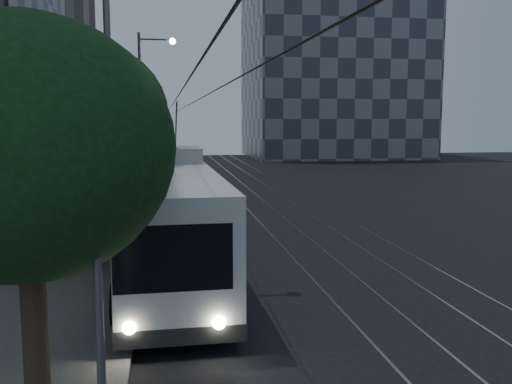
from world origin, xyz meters
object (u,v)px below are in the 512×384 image
object	(u,v)px
trolleybus	(170,220)
streetlamp_far	(147,97)
car_white_a	(191,192)
streetlamp_near	(123,70)
car_white_d	(180,165)
car_white_c	(164,170)
pickup_silver	(189,194)
car_white_b	(164,178)

from	to	relation	value
trolleybus	streetlamp_far	distance (m)	23.53
car_white_a	streetlamp_near	size ratio (longest dim) A/B	0.36
car_white_d	streetlamp_far	xyz separation A→B (m)	(-2.57, -12.46, 5.79)
car_white_a	car_white_c	size ratio (longest dim) A/B	0.81
pickup_silver	streetlamp_near	xyz separation A→B (m)	(-2.50, -14.79, 5.63)
trolleybus	pickup_silver	size ratio (longest dim) A/B	2.35
streetlamp_far	car_white_c	bearing A→B (deg)	80.24
trolleybus	car_white_a	world-z (taller)	trolleybus
pickup_silver	streetlamp_near	size ratio (longest dim) A/B	0.53
car_white_a	streetlamp_near	distance (m)	17.69
car_white_c	streetlamp_far	size ratio (longest dim) A/B	0.44
car_white_d	car_white_a	bearing A→B (deg)	-102.79
pickup_silver	car_white_b	distance (m)	10.38
car_white_b	car_white_d	xyz separation A→B (m)	(1.49, 11.00, 0.05)
car_white_d	streetlamp_far	bearing A→B (deg)	-114.74
trolleybus	streetlamp_far	size ratio (longest dim) A/B	1.23
car_white_b	car_white_c	world-z (taller)	car_white_c
pickup_silver	streetlamp_far	bearing A→B (deg)	92.55
car_white_a	streetlamp_far	xyz separation A→B (m)	(-2.67, 7.11, 5.85)
trolleybus	streetlamp_near	size ratio (longest dim) A/B	1.24
car_white_c	trolleybus	bearing A→B (deg)	-96.73
car_white_b	streetlamp_near	size ratio (longest dim) A/B	0.43
trolleybus	streetlamp_far	world-z (taller)	streetlamp_far
car_white_c	streetlamp_near	distance (m)	30.41
trolleybus	car_white_b	xyz separation A→B (m)	(-0.20, 24.49, -1.16)
car_white_a	car_white_d	world-z (taller)	car_white_d
car_white_c	car_white_d	distance (m)	6.39
trolleybus	streetlamp_far	bearing A→B (deg)	92.01
streetlamp_near	streetlamp_far	xyz separation A→B (m)	(0.00, 23.62, 0.09)
trolleybus	car_white_d	bearing A→B (deg)	86.75
car_white_c	streetlamp_far	bearing A→B (deg)	-106.88
car_white_a	car_white_b	distance (m)	8.72
car_white_d	streetlamp_near	distance (m)	36.62
car_white_a	car_white_d	distance (m)	19.57
car_white_d	streetlamp_far	size ratio (longest dim) A/B	0.39
car_white_b	car_white_c	size ratio (longest dim) A/B	0.97
car_white_a	streetlamp_near	bearing A→B (deg)	-76.55
pickup_silver	streetlamp_far	world-z (taller)	streetlamp_far
streetlamp_near	car_white_a	bearing A→B (deg)	80.79
pickup_silver	car_white_b	bearing A→B (deg)	84.62
pickup_silver	car_white_c	size ratio (longest dim) A/B	1.20
streetlamp_far	pickup_silver	bearing A→B (deg)	-74.20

